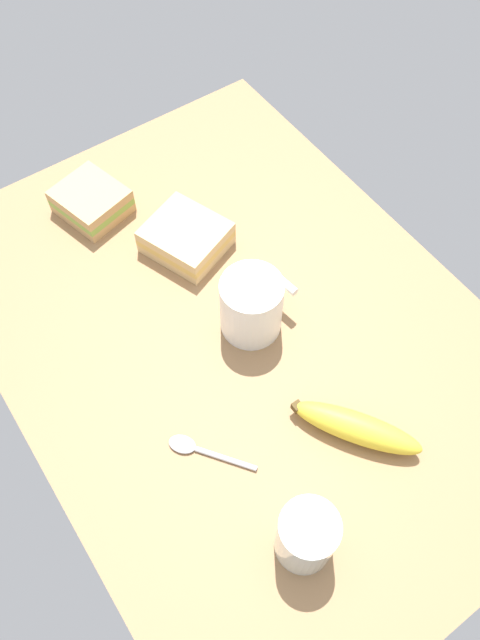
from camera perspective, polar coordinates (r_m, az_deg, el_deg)
tabletop at (r=89.13cm, az=0.00°, el=-1.33°), size 90.00×64.00×2.00cm
coffee_mug_black at (r=84.38cm, az=1.24°, el=1.16°), size 8.64×11.01×9.80cm
sandwich_main at (r=102.60cm, az=-13.52°, el=10.58°), size 12.17×11.44×4.40cm
sandwich_side at (r=95.46cm, az=-4.98°, el=7.58°), size 14.18×13.51×4.40cm
glass_of_milk at (r=73.89cm, az=6.10°, el=-19.23°), size 6.84×6.84×9.36cm
banana at (r=81.10cm, az=10.69°, el=-9.70°), size 16.21×12.79×4.02cm
spoon at (r=80.63cm, az=-3.87°, el=-11.81°), size 10.43×8.28×0.80cm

